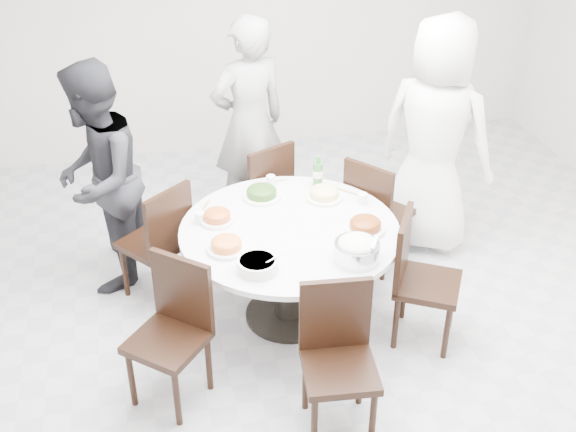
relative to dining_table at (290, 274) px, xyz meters
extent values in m
cube|color=#B9B9BE|center=(0.30, -0.11, -0.38)|extent=(6.00, 6.00, 0.01)
cube|color=silver|center=(0.30, 2.89, 1.02)|extent=(6.00, 0.01, 2.80)
cylinder|color=white|center=(0.00, 0.00, 0.00)|extent=(1.50, 1.50, 0.75)
cube|color=black|center=(0.84, 0.51, 0.10)|extent=(0.59, 0.59, 0.95)
cube|color=black|center=(-0.03, 1.01, 0.10)|extent=(0.55, 0.55, 0.95)
cube|color=black|center=(-0.90, 0.49, 0.10)|extent=(0.59, 0.59, 0.95)
cube|color=black|center=(-0.90, -0.61, 0.10)|extent=(0.59, 0.59, 0.95)
cube|color=black|center=(0.04, -1.09, 0.10)|extent=(0.46, 0.46, 0.95)
cube|color=black|center=(0.85, -0.43, 0.10)|extent=(0.57, 0.57, 0.95)
imported|color=white|center=(1.34, 0.73, 0.59)|extent=(1.09, 1.10, 1.92)
imported|color=black|center=(-0.02, 1.40, 0.54)|extent=(0.76, 0.60, 1.82)
imported|color=black|center=(-1.25, 0.78, 0.50)|extent=(0.85, 0.99, 1.75)
cylinder|color=white|center=(-0.10, 0.45, 0.41)|extent=(0.28, 0.28, 0.07)
cylinder|color=white|center=(0.33, 0.34, 0.41)|extent=(0.27, 0.27, 0.07)
cylinder|color=white|center=(-0.46, 0.20, 0.41)|extent=(0.24, 0.24, 0.06)
cylinder|color=white|center=(0.49, -0.14, 0.41)|extent=(0.27, 0.27, 0.07)
cylinder|color=white|center=(-0.46, -0.16, 0.41)|extent=(0.26, 0.26, 0.07)
cylinder|color=silver|center=(0.33, -0.45, 0.44)|extent=(0.29, 0.29, 0.12)
cylinder|color=white|center=(-0.30, -0.42, 0.41)|extent=(0.25, 0.25, 0.08)
cylinder|color=#2D6F2C|center=(0.34, 0.53, 0.50)|extent=(0.07, 0.07, 0.25)
cylinder|color=white|center=(-0.03, 0.64, 0.42)|extent=(0.07, 0.07, 0.08)
camera|label=1|loc=(-0.94, -4.01, 2.99)|focal=45.00mm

